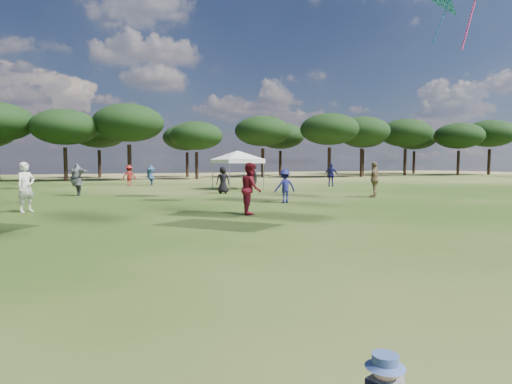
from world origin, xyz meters
The scene contains 3 objects.
tree_line centered at (2.39, 47.41, 5.42)m, with size 108.78×17.63×7.77m.
tent_right centered at (8.50, 27.32, 2.49)m, with size 5.49×5.49×2.91m.
festival_crowd centered at (0.27, 24.73, 0.86)m, with size 29.57×21.80×1.87m.
Camera 1 is at (-1.58, 0.01, 1.87)m, focal length 30.00 mm.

